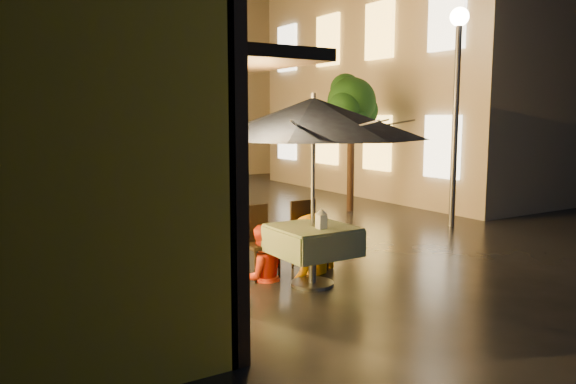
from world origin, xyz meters
TOP-DOWN VIEW (x-y plane):
  - ground at (0.00, 0.00)m, footprint 90.00×90.00m
  - east_building_near at (7.49, 6.50)m, footprint 7.30×9.30m
  - east_building_far at (7.49, 18.00)m, footprint 7.30×10.30m
  - street_tree at (2.41, 4.51)m, footprint 1.43×1.20m
  - streetlamp_near at (3.00, 2.00)m, footprint 0.36×0.36m
  - streetlamp_far at (3.00, 14.00)m, footprint 0.36×0.36m
  - cafe_table at (-1.58, 0.19)m, footprint 0.99×0.99m
  - patio_umbrella at (-1.58, 0.19)m, footprint 2.85×2.85m
  - cafe_chair_left at (-1.98, 0.92)m, footprint 0.42×0.42m
  - cafe_chair_right at (-1.18, 0.92)m, footprint 0.42×0.42m
  - table_lantern at (-1.58, -0.00)m, footprint 0.16×0.16m
  - person_orange at (-2.02, 0.78)m, footprint 0.74×0.59m
  - person_yellow at (-1.24, 0.70)m, footprint 1.18×0.89m
  - bicycle_0 at (-2.75, 3.29)m, footprint 1.70×1.02m
  - bicycle_1 at (-2.53, 5.03)m, footprint 1.63×0.81m
  - bicycle_2 at (-2.75, 6.16)m, footprint 1.76×1.06m
  - bicycle_3 at (-2.51, 6.00)m, footprint 1.59×0.62m
  - bicycle_4 at (-2.43, 7.98)m, footprint 1.86×0.67m
  - bicycle_5 at (-2.80, 9.05)m, footprint 1.78×1.15m
  - bicycle_6 at (-2.18, 10.00)m, footprint 1.98×1.38m

SIDE VIEW (x-z plane):
  - ground at x=0.00m, z-range 0.00..0.00m
  - bicycle_0 at x=-2.75m, z-range 0.00..0.85m
  - bicycle_2 at x=-2.75m, z-range 0.00..0.88m
  - bicycle_3 at x=-2.51m, z-range 0.00..0.93m
  - bicycle_1 at x=-2.53m, z-range 0.00..0.94m
  - bicycle_4 at x=-2.43m, z-range 0.00..0.97m
  - bicycle_6 at x=-2.18m, z-range 0.00..0.99m
  - bicycle_5 at x=-2.80m, z-range 0.00..1.04m
  - cafe_chair_left at x=-1.98m, z-range 0.05..1.03m
  - cafe_chair_right at x=-1.18m, z-range 0.05..1.03m
  - cafe_table at x=-1.58m, z-range 0.20..0.98m
  - person_orange at x=-2.02m, z-range 0.00..1.45m
  - person_yellow at x=-1.24m, z-range 0.00..1.62m
  - table_lantern at x=-1.58m, z-range 0.79..1.04m
  - patio_umbrella at x=-1.58m, z-range 0.92..3.38m
  - street_tree at x=2.41m, z-range 0.85..4.00m
  - streetlamp_near at x=3.00m, z-range 0.80..5.03m
  - streetlamp_far at x=3.00m, z-range 0.80..5.03m
  - east_building_near at x=7.49m, z-range 0.01..6.81m
  - east_building_far at x=7.49m, z-range 0.01..7.31m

